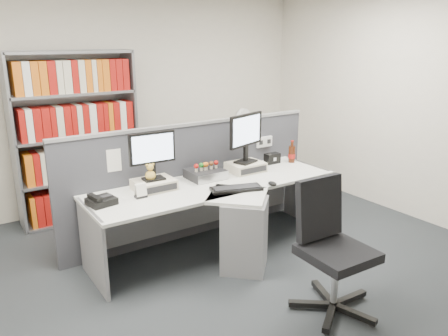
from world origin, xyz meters
TOP-DOWN VIEW (x-y plane):
  - ground at (0.00, 0.00)m, footprint 5.50×5.50m
  - room_shell at (0.00, 0.00)m, footprint 5.04×5.54m
  - partition at (0.00, 1.25)m, footprint 3.00×0.08m
  - desk at (0.00, 0.60)m, footprint 2.60×1.20m
  - monitor_riser_left at (-0.60, 0.98)m, footprint 0.38×0.31m
  - monitor_riser_right at (0.50, 0.98)m, footprint 0.38×0.31m
  - monitor_left at (-0.60, 0.98)m, footprint 0.46×0.15m
  - monitor_right at (0.50, 0.98)m, footprint 0.51×0.23m
  - desktop_pc at (0.00, 1.00)m, footprint 0.36×0.32m
  - figurines at (0.00, 0.99)m, footprint 0.29×0.05m
  - keyboard at (0.06, 0.52)m, footprint 0.53×0.33m
  - mouse at (0.43, 0.43)m, footprint 0.07×0.11m
  - desk_phone at (-1.16, 0.87)m, footprint 0.26×0.24m
  - desk_calendar at (-0.79, 0.84)m, footprint 0.11×0.08m
  - plush_toy at (-0.63, 0.97)m, footprint 0.10×0.10m
  - speaker at (0.95, 1.06)m, footprint 0.18×0.10m
  - cola_bottle at (1.17, 0.97)m, footprint 0.08×0.08m
  - shelving_unit at (-0.90, 2.44)m, footprint 1.41×0.40m
  - filing_cabinet at (1.20, 1.99)m, footprint 0.45×0.61m
  - desk_fan at (1.20, 1.99)m, footprint 0.31×0.19m
  - office_chair at (0.20, -0.57)m, footprint 0.68×0.70m

SIDE VIEW (x-z plane):
  - ground at x=0.00m, z-range 0.00..0.00m
  - filing_cabinet at x=1.20m, z-range 0.00..0.70m
  - desk at x=0.00m, z-range 0.10..0.82m
  - office_chair at x=0.20m, z-range 0.04..1.09m
  - partition at x=0.00m, z-range 0.01..1.29m
  - keyboard at x=0.06m, z-range 0.72..0.75m
  - mouse at x=0.43m, z-range 0.72..0.76m
  - desk_phone at x=-1.16m, z-range 0.71..0.80m
  - desktop_pc at x=0.00m, z-range 0.72..0.82m
  - monitor_riser_left at x=-0.60m, z-range 0.72..0.82m
  - monitor_riser_right at x=0.50m, z-range 0.72..0.82m
  - desk_calendar at x=-0.79m, z-range 0.71..0.84m
  - speaker at x=0.95m, z-range 0.72..0.84m
  - cola_bottle at x=1.17m, z-range 0.69..0.95m
  - figurines at x=0.00m, z-range 0.82..0.91m
  - plush_toy at x=-0.63m, z-range 0.81..0.98m
  - shelving_unit at x=-0.90m, z-range -0.02..1.98m
  - desk_fan at x=1.20m, z-range 0.77..1.29m
  - monitor_left at x=-0.60m, z-range 0.87..1.33m
  - monitor_right at x=0.50m, z-range 0.87..1.41m
  - room_shell at x=0.00m, z-range 0.43..3.15m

